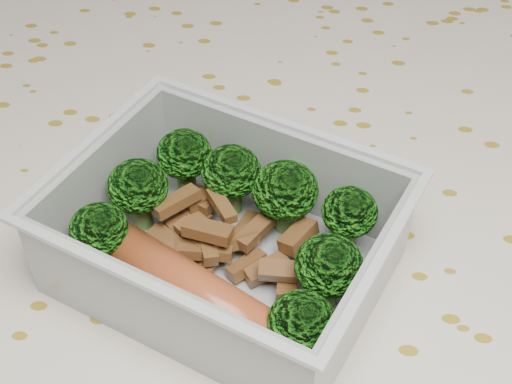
# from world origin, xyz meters

# --- Properties ---
(dining_table) EXTENTS (1.40, 0.90, 0.75)m
(dining_table) POSITION_xyz_m (0.00, 0.00, 0.67)
(dining_table) COLOR brown
(dining_table) RESTS_ON ground
(tablecloth) EXTENTS (1.46, 0.96, 0.19)m
(tablecloth) POSITION_xyz_m (0.00, 0.00, 0.72)
(tablecloth) COLOR silver
(tablecloth) RESTS_ON dining_table
(lunch_container) EXTENTS (0.20, 0.18, 0.06)m
(lunch_container) POSITION_xyz_m (-0.01, -0.04, 0.78)
(lunch_container) COLOR silver
(lunch_container) RESTS_ON tablecloth
(broccoli_florets) EXTENTS (0.15, 0.14, 0.04)m
(broccoli_florets) POSITION_xyz_m (-0.01, -0.03, 0.79)
(broccoli_florets) COLOR #608C3F
(broccoli_florets) RESTS_ON lunch_container
(meat_pile) EXTENTS (0.09, 0.08, 0.03)m
(meat_pile) POSITION_xyz_m (-0.02, -0.03, 0.77)
(meat_pile) COLOR brown
(meat_pile) RESTS_ON lunch_container
(sausage) EXTENTS (0.13, 0.08, 0.03)m
(sausage) POSITION_xyz_m (-0.02, -0.07, 0.78)
(sausage) COLOR #AB4924
(sausage) RESTS_ON lunch_container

